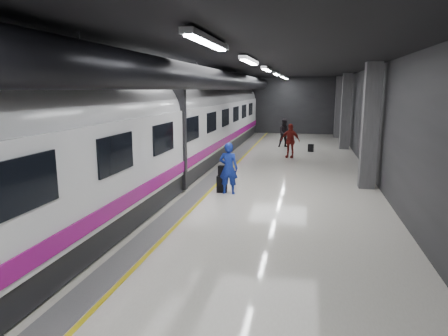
# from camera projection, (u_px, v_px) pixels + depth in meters

# --- Properties ---
(ground) EXTENTS (40.00, 40.00, 0.00)m
(ground) POSITION_uv_depth(u_px,v_px,m) (235.00, 195.00, 13.73)
(ground) COLOR silver
(ground) RESTS_ON ground
(platform_hall) EXTENTS (10.02, 40.02, 4.51)m
(platform_hall) POSITION_uv_depth(u_px,v_px,m) (232.00, 90.00, 14.02)
(platform_hall) COLOR black
(platform_hall) RESTS_ON ground
(train) EXTENTS (3.05, 38.00, 4.05)m
(train) POSITION_uv_depth(u_px,v_px,m) (144.00, 133.00, 13.99)
(train) COLOR black
(train) RESTS_ON ground
(traveler_main) EXTENTS (0.67, 0.45, 1.79)m
(traveler_main) POSITION_uv_depth(u_px,v_px,m) (229.00, 168.00, 13.71)
(traveler_main) COLOR #183AB4
(traveler_main) RESTS_ON ground
(suitcase_main) EXTENTS (0.37, 0.25, 0.58)m
(suitcase_main) POSITION_uv_depth(u_px,v_px,m) (222.00, 184.00, 13.99)
(suitcase_main) COLOR black
(suitcase_main) RESTS_ON ground
(shoulder_bag) EXTENTS (0.30, 0.19, 0.38)m
(shoulder_bag) POSITION_uv_depth(u_px,v_px,m) (222.00, 171.00, 13.87)
(shoulder_bag) COLOR black
(shoulder_bag) RESTS_ON suitcase_main
(traveler_far_a) EXTENTS (0.99, 0.84, 1.78)m
(traveler_far_a) POSITION_uv_depth(u_px,v_px,m) (285.00, 133.00, 24.83)
(traveler_far_a) COLOR black
(traveler_far_a) RESTS_ON ground
(traveler_far_b) EXTENTS (1.14, 0.72, 1.80)m
(traveler_far_b) POSITION_uv_depth(u_px,v_px,m) (290.00, 141.00, 21.03)
(traveler_far_b) COLOR maroon
(traveler_far_b) RESTS_ON ground
(suitcase_far) EXTENTS (0.35, 0.27, 0.45)m
(suitcase_far) POSITION_uv_depth(u_px,v_px,m) (311.00, 148.00, 23.11)
(suitcase_far) COLOR black
(suitcase_far) RESTS_ON ground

